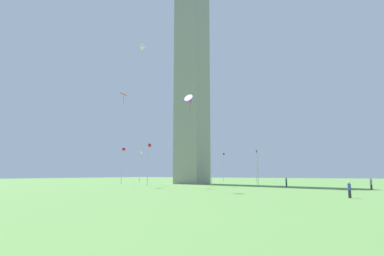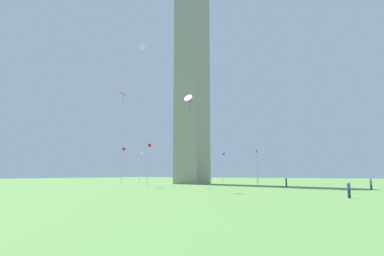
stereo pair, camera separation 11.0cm
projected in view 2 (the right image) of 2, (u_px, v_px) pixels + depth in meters
The scene contains 16 objects.
ground_plane at pixel (192, 184), 80.17m from camera, with size 260.00×260.00×0.00m, color #609347.
obelisk_monument at pixel (192, 63), 84.51m from camera, with size 6.80×6.80×61.85m.
flagpole_n at pixel (223, 166), 95.26m from camera, with size 1.12×0.14×8.76m.
flagpole_ne at pixel (179, 166), 97.44m from camera, with size 1.12×0.14×8.76m.
flagpole_e at pixel (140, 165), 89.93m from camera, with size 1.12×0.14×8.76m.
flagpole_se at pixel (122, 164), 77.12m from camera, with size 1.12×0.14×8.76m.
flagpole_s at pixel (148, 162), 66.52m from camera, with size 1.12×0.14×8.76m.
flagpole_sw at pixel (211, 162), 64.34m from camera, with size 1.12×0.14×8.76m.
flagpole_w at pixel (258, 163), 71.85m from camera, with size 1.12×0.14×8.76m.
flagpole_nw at pixel (256, 165), 84.66m from camera, with size 1.12×0.14×8.76m.
person_teal_shirt at pixel (286, 182), 60.43m from camera, with size 0.32×0.32×1.78m.
person_gray_shirt at pixel (371, 184), 49.54m from camera, with size 0.32×0.32×1.72m.
person_blue_shirt at pixel (349, 190), 32.67m from camera, with size 0.32×0.32×1.67m.
kite_white_delta at pixel (142, 48), 72.34m from camera, with size 2.33×2.53×3.20m.
kite_red_diamond at pixel (123, 95), 67.02m from camera, with size 1.90×1.86×2.30m.
kite_purple_delta at pixel (190, 101), 48.46m from camera, with size 1.80×1.39×2.78m.
Camera 2 is at (-68.83, -43.30, 2.40)m, focal length 30.41 mm.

